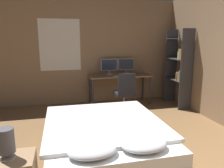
# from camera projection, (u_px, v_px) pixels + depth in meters

# --- Properties ---
(wall_back) EXTENTS (12.00, 0.08, 2.70)m
(wall_back) POSITION_uv_depth(u_px,v_px,m) (100.00, 52.00, 5.78)
(wall_back) COLOR #8E7051
(wall_back) RESTS_ON ground_plane
(bed) EXTENTS (1.72, 2.08, 0.55)m
(bed) POSITION_uv_depth(u_px,v_px,m) (105.00, 138.00, 3.25)
(bed) COLOR #846647
(bed) RESTS_ON ground_plane
(bedside_lamp) EXTENTS (0.16, 0.16, 0.31)m
(bedside_lamp) POSITION_uv_depth(u_px,v_px,m) (6.00, 142.00, 2.13)
(bedside_lamp) COLOR gray
(bedside_lamp) RESTS_ON nightstand
(desk) EXTENTS (1.60, 0.61, 0.76)m
(desk) POSITION_uv_depth(u_px,v_px,m) (120.00, 79.00, 5.67)
(desk) COLOR #846042
(desk) RESTS_ON ground_plane
(monitor_left) EXTENTS (0.44, 0.16, 0.41)m
(monitor_left) POSITION_uv_depth(u_px,v_px,m) (109.00, 65.00, 5.74)
(monitor_left) COLOR #B7B7BC
(monitor_left) RESTS_ON desk
(monitor_right) EXTENTS (0.44, 0.16, 0.41)m
(monitor_right) POSITION_uv_depth(u_px,v_px,m) (126.00, 65.00, 5.85)
(monitor_right) COLOR #B7B7BC
(monitor_right) RESTS_ON desk
(keyboard) EXTENTS (0.41, 0.13, 0.02)m
(keyboard) POSITION_uv_depth(u_px,v_px,m) (122.00, 76.00, 5.46)
(keyboard) COLOR #B7B7BC
(keyboard) RESTS_ON desk
(computer_mouse) EXTENTS (0.07, 0.05, 0.04)m
(computer_mouse) POSITION_uv_depth(u_px,v_px,m) (133.00, 75.00, 5.53)
(computer_mouse) COLOR #B7B7BC
(computer_mouse) RESTS_ON desk
(office_chair) EXTENTS (0.52, 0.52, 0.93)m
(office_chair) POSITION_uv_depth(u_px,v_px,m) (125.00, 97.00, 5.05)
(office_chair) COLOR black
(office_chair) RESTS_ON ground_plane
(bookshelf) EXTENTS (0.32, 0.78, 1.92)m
(bookshelf) POSITION_uv_depth(u_px,v_px,m) (180.00, 65.00, 5.39)
(bookshelf) COLOR #333338
(bookshelf) RESTS_ON ground_plane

